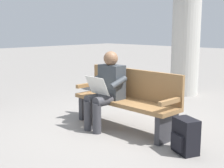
# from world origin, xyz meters

# --- Properties ---
(ground_plane) EXTENTS (40.00, 40.00, 0.00)m
(ground_plane) POSITION_xyz_m (0.00, 0.00, 0.00)
(ground_plane) COLOR gray
(bench_near) EXTENTS (1.82, 0.54, 0.90)m
(bench_near) POSITION_xyz_m (-0.00, -0.07, 0.46)
(bench_near) COLOR olive
(bench_near) RESTS_ON ground
(person_seated) EXTENTS (0.58, 0.58, 1.18)m
(person_seated) POSITION_xyz_m (0.22, 0.15, 0.63)
(person_seated) COLOR #33383D
(person_seated) RESTS_ON ground
(backpack) EXTENTS (0.37, 0.34, 0.44)m
(backpack) POSITION_xyz_m (-1.18, 0.20, 0.21)
(backpack) COLOR black
(backpack) RESTS_ON ground
(support_pillar) EXTENTS (0.64, 0.64, 3.42)m
(support_pillar) POSITION_xyz_m (0.69, -2.89, 1.71)
(support_pillar) COLOR #B2AFA8
(support_pillar) RESTS_ON ground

